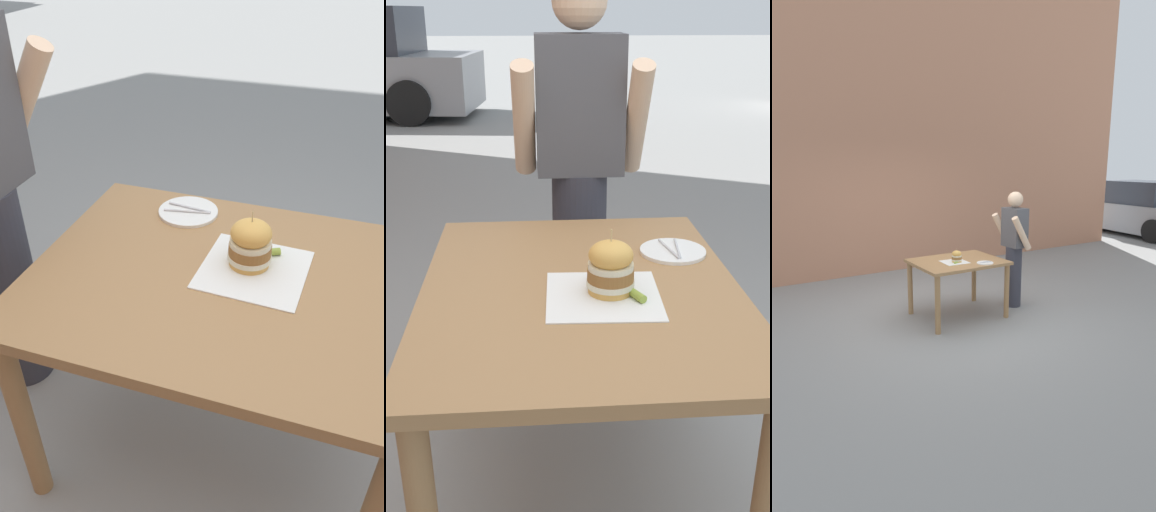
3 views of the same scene
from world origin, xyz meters
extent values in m
plane|color=gray|center=(0.00, 0.00, 0.00)|extent=(80.00, 80.00, 0.00)
cube|color=#9E7247|center=(0.00, 0.00, 0.77)|extent=(0.94, 1.18, 0.04)
cylinder|color=#9E7247|center=(-0.41, 0.53, 0.38)|extent=(0.07, 0.07, 0.75)
cylinder|color=#9E7247|center=(0.41, 0.53, 0.38)|extent=(0.07, 0.07, 0.75)
cube|color=white|center=(0.06, -0.08, 0.79)|extent=(0.34, 0.34, 0.00)
cylinder|color=gold|center=(0.08, -0.06, 0.81)|extent=(0.13, 0.13, 0.02)
cylinder|color=beige|center=(0.08, -0.06, 0.82)|extent=(0.14, 0.14, 0.02)
cylinder|color=brown|center=(0.08, -0.06, 0.85)|extent=(0.13, 0.13, 0.03)
cylinder|color=beige|center=(0.08, -0.06, 0.88)|extent=(0.13, 0.13, 0.02)
ellipsoid|color=gold|center=(0.08, -0.06, 0.91)|extent=(0.13, 0.13, 0.08)
cylinder|color=#D1B77F|center=(0.08, -0.06, 0.96)|extent=(0.00, 0.00, 0.05)
cylinder|color=#8EA83D|center=(0.14, -0.11, 0.81)|extent=(0.06, 0.09, 0.02)
cylinder|color=white|center=(0.33, 0.22, 0.80)|extent=(0.22, 0.22, 0.01)
cylinder|color=silver|center=(0.31, 0.22, 0.81)|extent=(0.04, 0.17, 0.01)
cylinder|color=silver|center=(0.34, 0.22, 0.81)|extent=(0.03, 0.17, 0.01)
cylinder|color=#33333D|center=(0.07, 0.91, 0.45)|extent=(0.24, 0.24, 0.90)
cube|color=#4C4C51|center=(0.07, 0.91, 1.18)|extent=(0.36, 0.22, 0.56)
sphere|color=beige|center=(0.07, 0.91, 1.58)|extent=(0.22, 0.22, 0.22)
cylinder|color=beige|center=(-0.16, 0.85, 1.13)|extent=(0.09, 0.34, 0.50)
cylinder|color=beige|center=(0.30, 0.85, 1.13)|extent=(0.09, 0.34, 0.50)
cylinder|color=black|center=(-1.85, 7.25, 0.32)|extent=(0.66, 0.29, 0.64)
cylinder|color=black|center=(-1.67, 8.86, 0.32)|extent=(0.66, 0.29, 0.64)
camera|label=1|loc=(-1.19, -0.30, 1.72)|focal=35.00mm
camera|label=2|loc=(-0.13, -1.60, 1.54)|focal=42.00mm
camera|label=3|loc=(4.52, -2.69, 2.05)|focal=28.00mm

